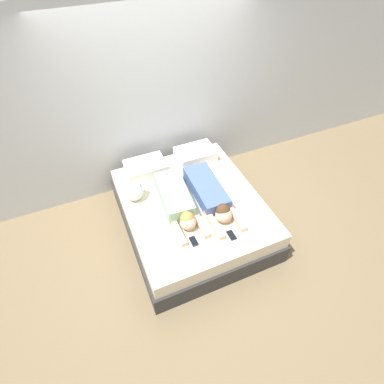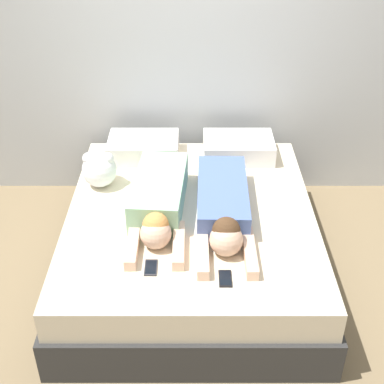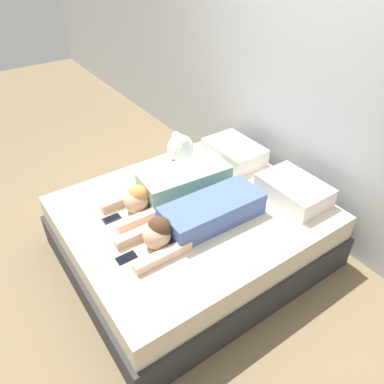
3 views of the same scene
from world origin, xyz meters
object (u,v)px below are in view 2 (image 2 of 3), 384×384
(pillow_head_left, at_px, (145,148))
(cell_phone_right, at_px, (226,279))
(cell_phone_left, at_px, (152,268))
(plush_toy, at_px, (101,169))
(bed, at_px, (192,241))
(pillow_head_right, at_px, (240,148))
(person_right, at_px, (225,207))
(person_left, at_px, (160,201))

(pillow_head_left, relative_size, cell_phone_right, 3.91)
(cell_phone_left, relative_size, cell_phone_right, 1.00)
(cell_phone_right, bearing_deg, plush_toy, 130.26)
(cell_phone_left, bearing_deg, bed, 68.44)
(cell_phone_right, xyz_separation_m, plush_toy, (-0.86, 1.01, 0.13))
(plush_toy, bearing_deg, pillow_head_right, 22.16)
(pillow_head_right, xyz_separation_m, person_right, (-0.16, -0.84, 0.01))
(person_left, xyz_separation_m, person_right, (0.43, -0.06, -0.01))
(pillow_head_left, xyz_separation_m, person_right, (0.59, -0.84, 0.01))
(pillow_head_right, bearing_deg, cell_phone_left, -114.43)
(person_left, bearing_deg, cell_phone_right, -57.70)
(person_left, distance_m, plush_toy, 0.57)
(plush_toy, bearing_deg, cell_phone_left, -65.17)
(pillow_head_right, distance_m, person_right, 0.86)
(bed, bearing_deg, pillow_head_left, 116.60)
(pillow_head_right, xyz_separation_m, person_left, (-0.59, -0.78, 0.02))
(pillow_head_left, height_order, cell_phone_left, pillow_head_left)
(person_right, relative_size, plush_toy, 4.32)
(person_right, height_order, plush_toy, plush_toy)
(person_left, height_order, cell_phone_left, person_left)
(pillow_head_right, xyz_separation_m, cell_phone_left, (-0.61, -1.34, -0.07))
(plush_toy, bearing_deg, person_right, -25.93)
(pillow_head_left, xyz_separation_m, pillow_head_right, (0.75, 0.00, 0.00))
(person_left, bearing_deg, pillow_head_left, 101.72)
(pillow_head_left, relative_size, pillow_head_right, 1.00)
(pillow_head_right, height_order, cell_phone_right, pillow_head_right)
(person_left, relative_size, cell_phone_left, 7.71)
(bed, height_order, plush_toy, plush_toy)
(cell_phone_right, bearing_deg, person_right, 88.56)
(person_right, distance_m, plush_toy, 0.97)
(pillow_head_left, distance_m, person_left, 0.80)
(pillow_head_left, relative_size, plush_toy, 2.08)
(bed, relative_size, plush_toy, 7.59)
(bed, bearing_deg, person_left, -171.44)
(person_left, relative_size, person_right, 0.95)
(pillow_head_left, height_order, person_right, person_right)
(bed, distance_m, plush_toy, 0.83)
(bed, bearing_deg, cell_phone_right, -73.77)
(bed, distance_m, cell_phone_left, 0.69)
(person_left, bearing_deg, cell_phone_left, -92.06)
(bed, height_order, person_left, person_left)
(pillow_head_right, bearing_deg, cell_phone_right, -97.00)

